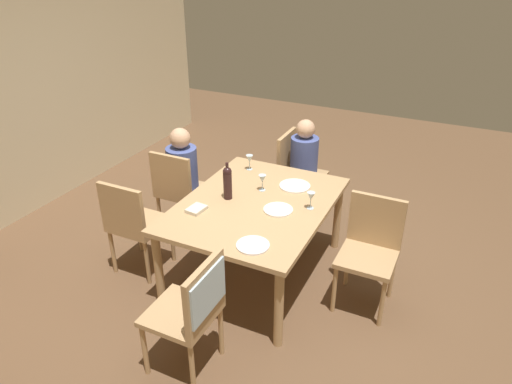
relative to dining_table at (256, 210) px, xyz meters
name	(u,v)px	position (x,y,z in m)	size (l,w,h in m)	color
ground_plane	(256,272)	(0.00, 0.00, -0.65)	(10.00, 10.00, 0.00)	brown
rear_room_partition	(6,91)	(0.00, 2.79, 0.70)	(6.40, 0.12, 2.70)	beige
dining_table	(256,210)	(0.00, 0.00, 0.00)	(1.57, 1.19, 0.73)	tan
chair_right_end	(296,169)	(1.17, 0.09, -0.12)	(0.44, 0.44, 0.92)	tan
chair_far_right	(179,187)	(0.27, 0.97, -0.12)	(0.44, 0.44, 0.92)	tan
chair_near	(371,245)	(0.09, -0.97, -0.12)	(0.44, 0.44, 0.92)	tan
chair_left_end	(196,304)	(-1.17, -0.12, -0.06)	(0.44, 0.46, 0.92)	tan
chair_far_left	(133,221)	(-0.44, 0.97, -0.12)	(0.44, 0.44, 0.92)	tan
person_woman_host	(306,162)	(1.17, -0.03, -0.02)	(0.29, 0.33, 1.10)	#33333D
person_man_bearded	(184,172)	(0.38, 0.97, -0.01)	(0.35, 0.30, 1.12)	#33333D
wine_bottle_tall_green	(228,182)	(-0.03, 0.25, 0.23)	(0.08, 0.08, 0.33)	black
wine_glass_near_left	(249,159)	(0.57, 0.34, 0.18)	(0.07, 0.07, 0.15)	silver
wine_glass_centre	(262,179)	(0.22, 0.05, 0.18)	(0.07, 0.07, 0.15)	silver
wine_glass_near_right	(311,197)	(0.10, -0.45, 0.18)	(0.07, 0.07, 0.15)	silver
dinner_plate_host	(253,245)	(-0.59, -0.26, 0.08)	(0.24, 0.24, 0.01)	white
dinner_plate_guest_left	(295,186)	(0.42, -0.19, 0.08)	(0.28, 0.28, 0.01)	white
dinner_plate_guest_right	(278,210)	(-0.04, -0.22, 0.08)	(0.24, 0.24, 0.01)	white
folded_napkin	(196,209)	(-0.34, 0.38, 0.09)	(0.16, 0.12, 0.03)	beige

